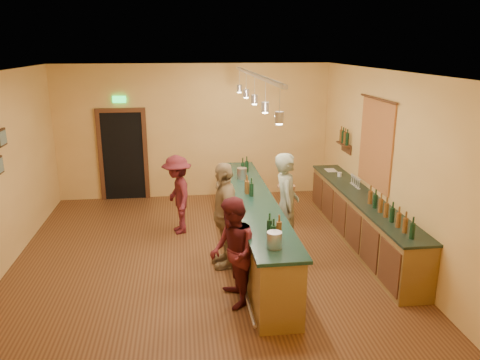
{
  "coord_description": "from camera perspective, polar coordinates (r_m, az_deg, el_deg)",
  "views": [
    {
      "loc": [
        -0.29,
        -7.64,
        3.61
      ],
      "look_at": [
        0.69,
        0.2,
        1.32
      ],
      "focal_mm": 35.0,
      "sensor_mm": 36.0,
      "label": 1
    }
  ],
  "objects": [
    {
      "name": "floor",
      "position": [
        8.45,
        -4.56,
        -9.16
      ],
      "size": [
        7.0,
        7.0,
        0.0
      ],
      "primitive_type": "plane",
      "color": "#502C17",
      "rests_on": "ground"
    },
    {
      "name": "ceiling",
      "position": [
        7.65,
        -5.1,
        13.04
      ],
      "size": [
        6.5,
        7.0,
        0.02
      ],
      "primitive_type": "cube",
      "color": "silver",
      "rests_on": "wall_back"
    },
    {
      "name": "wall_back",
      "position": [
        11.32,
        -5.6,
        5.87
      ],
      "size": [
        6.5,
        0.02,
        3.2
      ],
      "primitive_type": "cube",
      "color": "tan",
      "rests_on": "floor"
    },
    {
      "name": "wall_front",
      "position": [
        4.61,
        -2.88,
        -9.71
      ],
      "size": [
        6.5,
        0.02,
        3.2
      ],
      "primitive_type": "cube",
      "color": "tan",
      "rests_on": "floor"
    },
    {
      "name": "wall_right",
      "position": [
        8.65,
        17.23,
        2.01
      ],
      "size": [
        0.02,
        7.0,
        3.2
      ],
      "primitive_type": "cube",
      "color": "tan",
      "rests_on": "floor"
    },
    {
      "name": "doorway",
      "position": [
        11.47,
        -14.05,
        3.19
      ],
      "size": [
        1.15,
        0.09,
        2.48
      ],
      "color": "black",
      "rests_on": "wall_back"
    },
    {
      "name": "tapestry",
      "position": [
        8.95,
        16.21,
        4.19
      ],
      "size": [
        0.03,
        1.4,
        1.6
      ],
      "primitive_type": "cube",
      "color": "maroon",
      "rests_on": "wall_right"
    },
    {
      "name": "bottle_shelf",
      "position": [
        10.33,
        12.61,
        4.94
      ],
      "size": [
        0.17,
        0.55,
        0.54
      ],
      "color": "#4D2C17",
      "rests_on": "wall_right"
    },
    {
      "name": "back_counter",
      "position": [
        9.03,
        14.55,
        -4.62
      ],
      "size": [
        0.6,
        4.55,
        1.27
      ],
      "color": "brown",
      "rests_on": "floor"
    },
    {
      "name": "tasting_bar",
      "position": [
        8.29,
        1.64,
        -5.07
      ],
      "size": [
        0.74,
        5.1,
        1.38
      ],
      "color": "brown",
      "rests_on": "floor"
    },
    {
      "name": "pendant_track",
      "position": [
        7.76,
        1.79,
        11.53
      ],
      "size": [
        0.11,
        4.6,
        0.5
      ],
      "color": "silver",
      "rests_on": "ceiling"
    },
    {
      "name": "bartender",
      "position": [
        8.15,
        5.65,
        -3.1
      ],
      "size": [
        0.53,
        0.73,
        1.86
      ],
      "primitive_type": "imported",
      "rotation": [
        0.0,
        0.0,
        1.43
      ],
      "color": "gray",
      "rests_on": "floor"
    },
    {
      "name": "customer_a",
      "position": [
        6.65,
        -0.9,
        -8.85
      ],
      "size": [
        0.68,
        0.83,
        1.6
      ],
      "primitive_type": "imported",
      "rotation": [
        0.0,
        0.0,
        -1.48
      ],
      "color": "#59191E",
      "rests_on": "floor"
    },
    {
      "name": "customer_b",
      "position": [
        7.75,
        -1.92,
        -4.3
      ],
      "size": [
        0.56,
        1.1,
        1.8
      ],
      "primitive_type": "imported",
      "rotation": [
        0.0,
        0.0,
        -1.45
      ],
      "color": "#997A51",
      "rests_on": "floor"
    },
    {
      "name": "customer_c",
      "position": [
        9.25,
        -7.62,
        -1.77
      ],
      "size": [
        0.78,
        1.11,
        1.57
      ],
      "primitive_type": "imported",
      "rotation": [
        0.0,
        0.0,
        -1.36
      ],
      "color": "#59191E",
      "rests_on": "floor"
    },
    {
      "name": "bar_stool",
      "position": [
        9.87,
        5.63,
        -1.45
      ],
      "size": [
        0.38,
        0.38,
        0.78
      ],
      "rotation": [
        0.0,
        0.0,
        0.39
      ],
      "color": "#A37749",
      "rests_on": "floor"
    }
  ]
}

